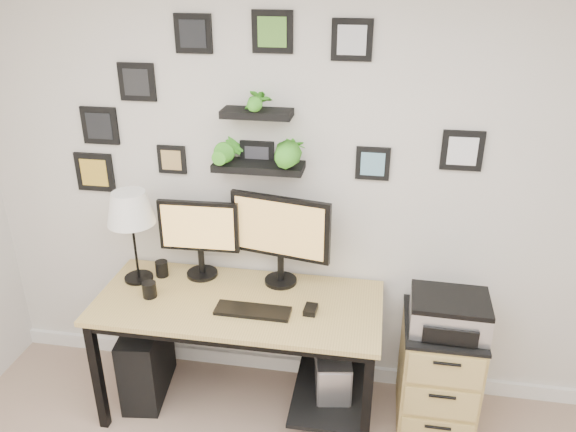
% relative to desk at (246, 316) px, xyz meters
% --- Properties ---
extents(room, '(4.00, 4.00, 4.00)m').
position_rel_desk_xyz_m(room, '(0.34, 0.32, -0.58)').
color(room, tan).
rests_on(room, ground).
extents(desk, '(1.60, 0.70, 0.75)m').
position_rel_desk_xyz_m(desk, '(0.00, 0.00, 0.00)').
color(desk, tan).
rests_on(desk, ground).
extents(monitor_left, '(0.47, 0.19, 0.48)m').
position_rel_desk_xyz_m(monitor_left, '(-0.32, 0.20, 0.41)').
color(monitor_left, black).
rests_on(monitor_left, desk).
extents(monitor_right, '(0.59, 0.22, 0.55)m').
position_rel_desk_xyz_m(monitor_right, '(0.16, 0.19, 0.45)').
color(monitor_right, black).
rests_on(monitor_right, desk).
extents(keyboard, '(0.41, 0.14, 0.02)m').
position_rel_desk_xyz_m(keyboard, '(0.07, -0.14, 0.13)').
color(keyboard, black).
rests_on(keyboard, desk).
extents(mouse, '(0.07, 0.11, 0.03)m').
position_rel_desk_xyz_m(mouse, '(0.38, -0.08, 0.14)').
color(mouse, black).
rests_on(mouse, desk).
extents(table_lamp, '(0.27, 0.27, 0.56)m').
position_rel_desk_xyz_m(table_lamp, '(-0.68, 0.09, 0.57)').
color(table_lamp, black).
rests_on(table_lamp, desk).
extents(mug, '(0.08, 0.08, 0.09)m').
position_rel_desk_xyz_m(mug, '(-0.54, -0.08, 0.17)').
color(mug, black).
rests_on(mug, desk).
extents(pen_cup, '(0.08, 0.08, 0.10)m').
position_rel_desk_xyz_m(pen_cup, '(-0.55, 0.15, 0.17)').
color(pen_cup, black).
rests_on(pen_cup, desk).
extents(pc_tower_black, '(0.28, 0.51, 0.49)m').
position_rel_desk_xyz_m(pc_tower_black, '(-0.64, -0.01, -0.38)').
color(pc_tower_black, black).
rests_on(pc_tower_black, ground).
extents(pc_tower_grey, '(0.26, 0.47, 0.44)m').
position_rel_desk_xyz_m(pc_tower_grey, '(0.50, 0.04, -0.41)').
color(pc_tower_grey, gray).
rests_on(pc_tower_grey, ground).
extents(file_cabinet, '(0.43, 0.53, 0.67)m').
position_rel_desk_xyz_m(file_cabinet, '(1.11, 0.06, -0.29)').
color(file_cabinet, tan).
rests_on(file_cabinet, ground).
extents(printer, '(0.42, 0.34, 0.19)m').
position_rel_desk_xyz_m(printer, '(1.12, 0.02, 0.14)').
color(printer, silver).
rests_on(printer, file_cabinet).
extents(wall_decor, '(2.33, 0.18, 1.05)m').
position_rel_desk_xyz_m(wall_decor, '(-0.00, 0.27, 1.04)').
color(wall_decor, black).
rests_on(wall_decor, ground).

